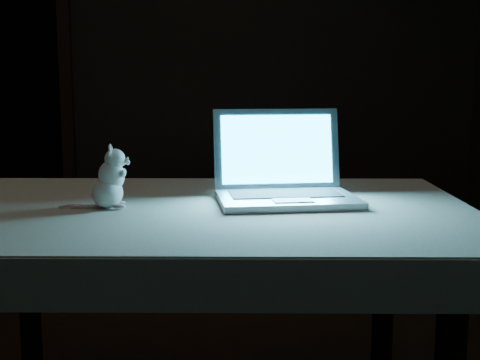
{
  "coord_description": "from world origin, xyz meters",
  "views": [
    {
      "loc": [
        0.19,
        -1.97,
        1.17
      ],
      "look_at": [
        0.35,
        -0.09,
        0.88
      ],
      "focal_mm": 48.0,
      "sensor_mm": 36.0,
      "label": 1
    }
  ],
  "objects": [
    {
      "name": "table",
      "position": [
        0.22,
        -0.13,
        0.4
      ],
      "size": [
        1.57,
        1.1,
        0.8
      ],
      "primitive_type": null,
      "rotation": [
        0.0,
        0.0,
        -0.1
      ],
      "color": "black",
      "rests_on": "floor"
    },
    {
      "name": "back_wall",
      "position": [
        0.0,
        2.5,
        1.3
      ],
      "size": [
        4.5,
        0.04,
        2.6
      ],
      "primitive_type": "cube",
      "color": "black",
      "rests_on": "ground"
    },
    {
      "name": "laptop",
      "position": [
        0.49,
        -0.09,
        0.95
      ],
      "size": [
        0.43,
        0.38,
        0.28
      ],
      "primitive_type": null,
      "rotation": [
        0.0,
        0.0,
        0.05
      ],
      "color": "#A8A8AD",
      "rests_on": "tablecloth"
    },
    {
      "name": "tablecloth",
      "position": [
        0.17,
        -0.1,
        0.75
      ],
      "size": [
        1.7,
        1.21,
        0.12
      ],
      "primitive_type": null,
      "rotation": [
        0.0,
        0.0,
        0.09
      ],
      "color": "beige",
      "rests_on": "table"
    },
    {
      "name": "plush_mouse",
      "position": [
        -0.04,
        -0.13,
        0.9
      ],
      "size": [
        0.15,
        0.15,
        0.18
      ],
      "primitive_type": null,
      "rotation": [
        0.0,
        0.0,
        0.18
      ],
      "color": "white",
      "rests_on": "tablecloth"
    }
  ]
}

